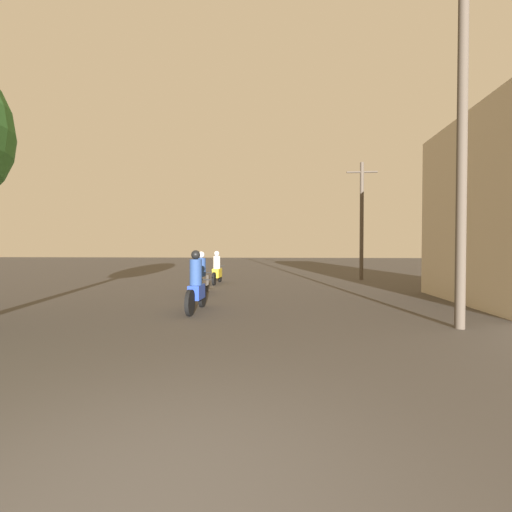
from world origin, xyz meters
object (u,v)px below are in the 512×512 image
Objects in this scene: motorcycle_silver at (202,277)px; utility_pole_far at (362,218)px; utility_pole_near at (462,121)px; motorcycle_blue at (196,287)px; motorcycle_yellow at (217,271)px.

motorcycle_silver is 9.88m from utility_pole_far.
utility_pole_near is 1.32× the size of utility_pole_far.
utility_pole_far is at bearing 59.48° from motorcycle_blue.
utility_pole_near is at bearing -43.75° from motorcycle_yellow.
utility_pole_near is (6.64, -4.89, 3.67)m from motorcycle_silver.
utility_pole_far reaches higher than motorcycle_silver.
motorcycle_yellow is 8.18m from utility_pole_far.
utility_pole_far is at bearing 27.65° from motorcycle_yellow.
utility_pole_near reaches higher than motorcycle_blue.
motorcycle_yellow is 11.54m from utility_pole_near.
motorcycle_silver is at bearing 143.65° from utility_pole_near.
utility_pole_near is at bearing -38.74° from motorcycle_silver.
utility_pole_far is at bearing 87.56° from utility_pole_near.
motorcycle_silver is 0.23× the size of utility_pole_near.
motorcycle_yellow is at bearing -160.16° from utility_pole_far.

